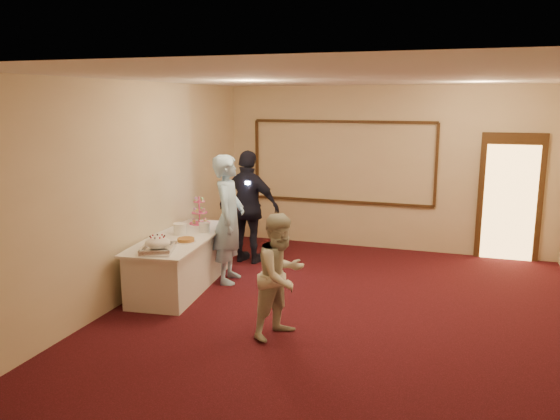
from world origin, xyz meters
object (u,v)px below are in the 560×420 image
object	(u,v)px
buffet_table	(182,261)
plate_stack_a	(180,229)
man	(229,219)
pavlova_tray	(158,245)
woman	(281,276)
cupcake_stand	(199,213)
plate_stack_b	(204,227)
guest	(249,207)
tart	(186,240)

from	to	relation	value
buffet_table	plate_stack_a	bearing A→B (deg)	119.11
buffet_table	man	xyz separation A→B (m)	(0.58, 0.46, 0.59)
pavlova_tray	woman	bearing A→B (deg)	-11.17
plate_stack_a	cupcake_stand	bearing A→B (deg)	93.72
plate_stack_b	plate_stack_a	bearing A→B (deg)	-139.63
buffet_table	cupcake_stand	world-z (taller)	cupcake_stand
plate_stack_a	guest	distance (m)	1.49
woman	buffet_table	bearing A→B (deg)	84.09
tart	guest	world-z (taller)	guest
woman	cupcake_stand	bearing A→B (deg)	70.63
plate_stack_a	plate_stack_b	bearing A→B (deg)	40.37
tart	cupcake_stand	bearing A→B (deg)	106.87
plate_stack_b	tart	size ratio (longest dim) A/B	0.60
buffet_table	plate_stack_b	size ratio (longest dim) A/B	14.08
cupcake_stand	woman	world-z (taller)	woman
pavlova_tray	plate_stack_b	xyz separation A→B (m)	(0.11, 1.17, -0.02)
cupcake_stand	guest	xyz separation A→B (m)	(0.61, 0.63, 0.01)
buffet_table	woman	xyz separation A→B (m)	(1.94, -1.18, 0.35)
cupcake_stand	pavlova_tray	bearing A→B (deg)	-82.53
pavlova_tray	plate_stack_b	size ratio (longest dim) A/B	3.62
plate_stack_b	cupcake_stand	bearing A→B (deg)	123.20
plate_stack_b	buffet_table	bearing A→B (deg)	-120.86
tart	guest	bearing A→B (deg)	81.24
buffet_table	pavlova_tray	distance (m)	0.95
plate_stack_a	woman	world-z (taller)	woman
tart	guest	xyz separation A→B (m)	(0.27, 1.76, 0.16)
plate_stack_b	woman	size ratio (longest dim) A/B	0.11
guest	buffet_table	bearing A→B (deg)	79.49
buffet_table	cupcake_stand	xyz separation A→B (m)	(-0.11, 0.86, 0.56)
guest	tart	bearing A→B (deg)	89.15
guest	man	bearing A→B (deg)	102.32
cupcake_stand	woman	bearing A→B (deg)	-44.78
buffet_table	man	size ratio (longest dim) A/B	1.22
cupcake_stand	plate_stack_a	bearing A→B (deg)	-86.28
cupcake_stand	tart	world-z (taller)	cupcake_stand
plate_stack_a	tart	distance (m)	0.49
cupcake_stand	woman	distance (m)	2.90
man	woman	world-z (taller)	man
cupcake_stand	man	distance (m)	0.80
plate_stack_a	plate_stack_b	size ratio (longest dim) A/B	1.21
buffet_table	guest	xyz separation A→B (m)	(0.50, 1.49, 0.57)
plate_stack_a	plate_stack_b	distance (m)	0.37
cupcake_stand	woman	xyz separation A→B (m)	(2.05, -2.04, -0.21)
plate_stack_b	guest	size ratio (longest dim) A/B	0.09
plate_stack_a	plate_stack_b	world-z (taller)	plate_stack_a
man	guest	world-z (taller)	man
plate_stack_a	tart	size ratio (longest dim) A/B	0.73
man	woman	xyz separation A→B (m)	(1.36, -1.64, -0.24)
buffet_table	guest	world-z (taller)	guest
man	guest	bearing A→B (deg)	-5.96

